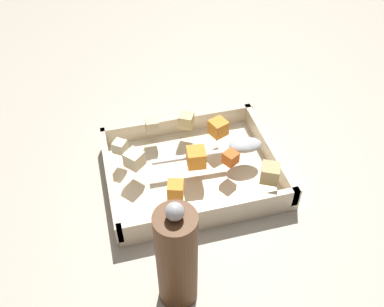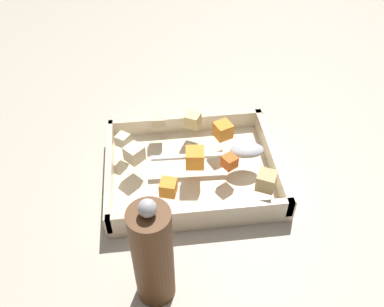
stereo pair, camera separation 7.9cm
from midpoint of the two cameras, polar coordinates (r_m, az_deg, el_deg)
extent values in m
plane|color=#BCB29E|center=(0.84, 2.72, -2.24)|extent=(4.00, 4.00, 0.00)
cube|color=beige|center=(0.83, 2.73, -2.87)|extent=(0.32, 0.26, 0.01)
cube|color=beige|center=(0.90, 1.61, 3.96)|extent=(0.32, 0.01, 0.04)
cube|color=beige|center=(0.73, 4.25, -8.43)|extent=(0.32, 0.01, 0.04)
cube|color=beige|center=(0.84, 13.28, -0.68)|extent=(0.01, 0.26, 0.04)
cube|color=beige|center=(0.80, -8.24, -2.50)|extent=(0.01, 0.26, 0.04)
cube|color=orange|center=(0.78, 7.94, -1.22)|extent=(0.03, 0.03, 0.02)
cube|color=orange|center=(0.77, 2.95, -0.73)|extent=(0.04, 0.04, 0.03)
cube|color=orange|center=(0.72, -0.07, -4.71)|extent=(0.03, 0.03, 0.03)
cube|color=orange|center=(0.83, 6.87, 2.99)|extent=(0.04, 0.04, 0.03)
cube|color=tan|center=(0.75, 12.89, -3.71)|extent=(0.04, 0.04, 0.03)
cube|color=beige|center=(0.82, -6.51, 1.70)|extent=(0.03, 0.03, 0.02)
cube|color=beige|center=(0.78, -4.89, -0.13)|extent=(0.04, 0.04, 0.03)
cube|color=#E0CC89|center=(0.85, 2.74, 4.38)|extent=(0.04, 0.04, 0.03)
cube|color=beige|center=(0.85, -1.90, 4.16)|extent=(0.03, 0.03, 0.03)
ellipsoid|color=silver|center=(0.80, 10.17, 0.30)|extent=(0.06, 0.04, 0.02)
cube|color=silver|center=(0.79, 2.66, -0.51)|extent=(0.15, 0.02, 0.01)
cylinder|color=brown|center=(0.61, -1.49, -13.77)|extent=(0.06, 0.06, 0.19)
sphere|color=#B7B7BC|center=(0.52, -1.70, -7.55)|extent=(0.02, 0.02, 0.02)
camera|label=1|loc=(0.04, -87.13, 2.77)|focal=39.89mm
camera|label=2|loc=(0.04, 92.87, -2.77)|focal=39.89mm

